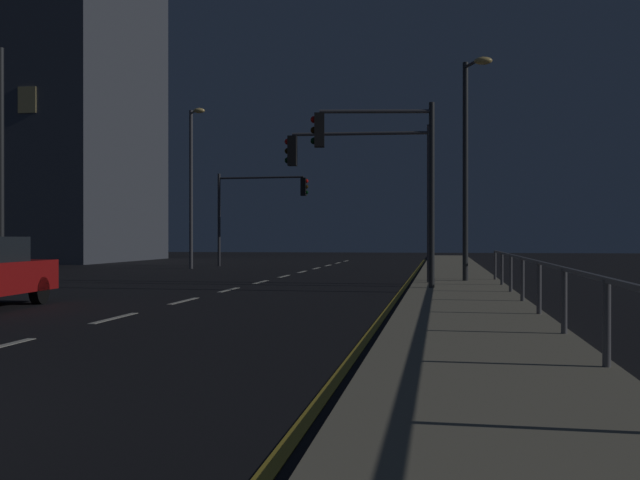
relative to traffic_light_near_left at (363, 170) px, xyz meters
name	(u,v)px	position (x,y,z in m)	size (l,w,h in m)	color
ground_plane	(233,289)	(-3.73, -1.81, -3.68)	(112.00, 112.00, 0.00)	black
sidewalk_right	(460,289)	(2.99, -1.81, -3.61)	(2.82, 77.00, 0.14)	gray
lane_markings_center	(260,282)	(-3.73, 1.69, -3.67)	(0.14, 50.00, 0.01)	silver
lane_edge_line	(409,281)	(1.33, 3.19, -3.67)	(0.14, 53.00, 0.01)	gold
traffic_light_near_left	(363,170)	(0.00, 0.00, 0.00)	(4.68, 0.49, 4.96)	#4C4C51
traffic_light_mid_right	(259,199)	(-7.17, 15.80, -0.09)	(5.04, 0.50, 5.00)	#38383D
traffic_light_near_right	(379,158)	(0.72, -2.66, 0.11)	(3.46, 0.72, 5.21)	#2D3033
street_lamp_median	(469,149)	(3.33, 1.03, 0.73)	(0.87, 1.52, 7.13)	#2D3033
street_lamp_across_street	(192,174)	(-9.65, 12.09, 0.99)	(1.22, 1.60, 7.85)	#4C4C51
barrier_fence	(539,274)	(4.24, -9.58, -2.80)	(0.09, 23.55, 0.98)	#59595E
building_distant	(30,33)	(-24.59, 23.14, 11.48)	(14.26, 13.65, 30.32)	#4C515B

